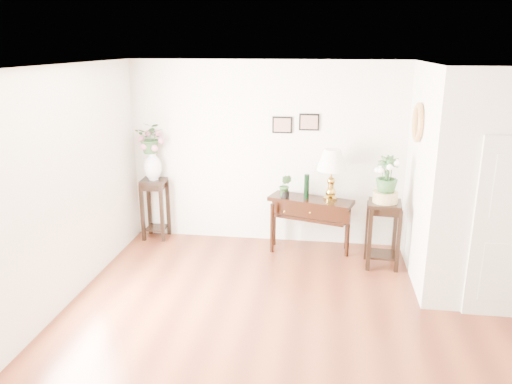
% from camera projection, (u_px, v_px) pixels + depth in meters
% --- Properties ---
extents(floor, '(6.00, 5.50, 0.02)m').
position_uv_depth(floor, '(318.00, 339.00, 5.31)').
color(floor, brown).
rests_on(floor, ground).
extents(ceiling, '(6.00, 5.50, 0.02)m').
position_uv_depth(ceiling, '(328.00, 69.00, 4.51)').
color(ceiling, white).
rests_on(ceiling, ground).
extents(wall_back, '(6.00, 0.02, 2.80)m').
position_uv_depth(wall_back, '(325.00, 155.00, 7.52)').
color(wall_back, silver).
rests_on(wall_back, ground).
extents(wall_left, '(0.02, 5.50, 2.80)m').
position_uv_depth(wall_left, '(39.00, 202.00, 5.31)').
color(wall_left, silver).
rests_on(wall_left, ground).
extents(partition, '(1.80, 1.95, 2.80)m').
position_uv_depth(partition, '(491.00, 177.00, 6.32)').
color(partition, silver).
rests_on(partition, floor).
extents(art_print_left, '(0.30, 0.02, 0.25)m').
position_uv_depth(art_print_left, '(282.00, 125.00, 7.46)').
color(art_print_left, black).
rests_on(art_print_left, wall_back).
extents(art_print_right, '(0.30, 0.02, 0.25)m').
position_uv_depth(art_print_right, '(309.00, 122.00, 7.39)').
color(art_print_right, black).
rests_on(art_print_right, wall_back).
extents(wall_ornament, '(0.07, 0.51, 0.51)m').
position_uv_depth(wall_ornament, '(418.00, 123.00, 6.37)').
color(wall_ornament, gold).
rests_on(wall_ornament, partition).
extents(console_table, '(1.30, 0.75, 0.82)m').
position_uv_depth(console_table, '(310.00, 225.00, 7.48)').
color(console_table, black).
rests_on(console_table, floor).
extents(table_lamp, '(0.56, 0.56, 0.76)m').
position_uv_depth(table_lamp, '(331.00, 176.00, 7.22)').
color(table_lamp, '#B18F33').
rests_on(table_lamp, console_table).
extents(green_vase, '(0.08, 0.08, 0.37)m').
position_uv_depth(green_vase, '(307.00, 187.00, 7.32)').
color(green_vase, black).
rests_on(green_vase, console_table).
extents(potted_plant, '(0.22, 0.19, 0.34)m').
position_uv_depth(potted_plant, '(285.00, 187.00, 7.36)').
color(potted_plant, '#294F27').
rests_on(potted_plant, console_table).
extents(plant_stand_a, '(0.40, 0.40, 0.97)m').
position_uv_depth(plant_stand_a, '(155.00, 209.00, 7.96)').
color(plant_stand_a, black).
rests_on(plant_stand_a, floor).
extents(porcelain_vase, '(0.35, 0.35, 0.47)m').
position_uv_depth(porcelain_vase, '(153.00, 165.00, 7.76)').
color(porcelain_vase, silver).
rests_on(porcelain_vase, plant_stand_a).
extents(lily_arrangement, '(0.45, 0.39, 0.49)m').
position_uv_depth(lily_arrangement, '(151.00, 139.00, 7.64)').
color(lily_arrangement, '#294F27').
rests_on(lily_arrangement, porcelain_vase).
extents(plant_stand_b, '(0.48, 0.48, 0.94)m').
position_uv_depth(plant_stand_b, '(382.00, 234.00, 6.94)').
color(plant_stand_b, black).
rests_on(plant_stand_b, floor).
extents(ceramic_bowl, '(0.35, 0.35, 0.15)m').
position_uv_depth(ceramic_bowl, '(385.00, 197.00, 6.79)').
color(ceramic_bowl, beige).
rests_on(ceramic_bowl, plant_stand_b).
extents(narcissus, '(0.32, 0.32, 0.52)m').
position_uv_depth(narcissus, '(387.00, 175.00, 6.70)').
color(narcissus, '#294F27').
rests_on(narcissus, ceramic_bowl).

